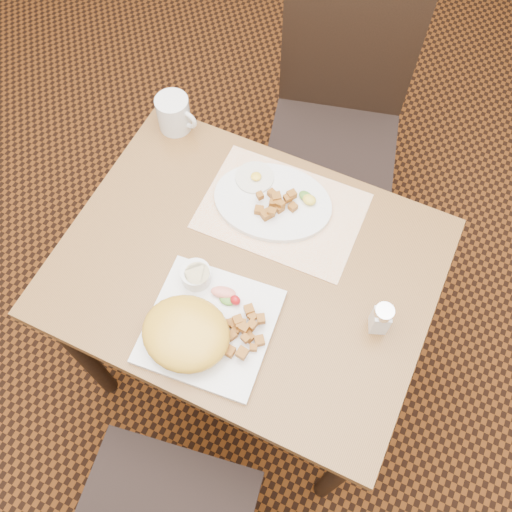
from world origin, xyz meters
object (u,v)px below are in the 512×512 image
object	(u,v)px
table	(247,284)
coffee_mug	(174,114)
plate_oval	(273,202)
salt_shaker	(381,318)
chair_far	(337,115)
plate_square	(210,326)

from	to	relation	value
table	coffee_mug	xyz separation A→B (m)	(-0.36, 0.31, 0.16)
plate_oval	coffee_mug	distance (m)	0.37
salt_shaker	table	bearing A→B (deg)	177.32
table	chair_far	xyz separation A→B (m)	(-0.01, 0.72, -0.10)
plate_square	coffee_mug	xyz separation A→B (m)	(-0.35, 0.49, 0.04)
coffee_mug	plate_oval	bearing A→B (deg)	-19.20
plate_square	salt_shaker	distance (m)	0.39
chair_far	salt_shaker	xyz separation A→B (m)	(0.35, -0.73, 0.26)
plate_square	coffee_mug	bearing A→B (deg)	126.04
salt_shaker	coffee_mug	xyz separation A→B (m)	(-0.70, 0.32, -0.00)
table	plate_oval	world-z (taller)	plate_oval
table	chair_far	bearing A→B (deg)	91.07
plate_oval	coffee_mug	size ratio (longest dim) A/B	2.54
plate_oval	coffee_mug	bearing A→B (deg)	160.80
chair_far	plate_oval	bearing A→B (deg)	75.81
plate_square	coffee_mug	size ratio (longest dim) A/B	2.33
chair_far	plate_oval	world-z (taller)	chair_far
plate_oval	coffee_mug	xyz separation A→B (m)	(-0.35, 0.12, 0.04)
plate_square	plate_oval	xyz separation A→B (m)	(-0.01, 0.37, 0.00)
coffee_mug	salt_shaker	bearing A→B (deg)	-24.71
plate_square	plate_oval	world-z (taller)	plate_oval
plate_oval	salt_shaker	bearing A→B (deg)	-29.68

